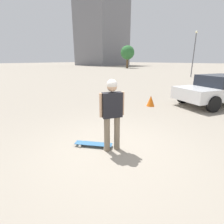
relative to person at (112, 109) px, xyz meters
The scene contains 8 objects.
ground_plane 1.06m from the person, ahead, with size 220.00×220.00×0.00m, color gray.
person is the anchor object (origin of this frame).
skateboard 1.12m from the person, 68.68° to the right, with size 0.69×0.96×0.08m.
car_parked_near 7.08m from the person, behind, with size 4.70×3.62×1.47m.
building_block_distant 66.39m from the person, 136.58° to the right, with size 15.21×14.42×24.76m.
tree_distant 43.03m from the person, 144.99° to the right, with size 3.48×3.48×5.57m.
traffic_cone 4.77m from the person, 163.39° to the right, with size 0.39×0.39×0.52m.
lamp_post 21.33m from the person, 168.11° to the right, with size 0.28×0.28×5.45m.
Camera 1 is at (3.04, 2.58, 2.21)m, focal length 28.00 mm.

